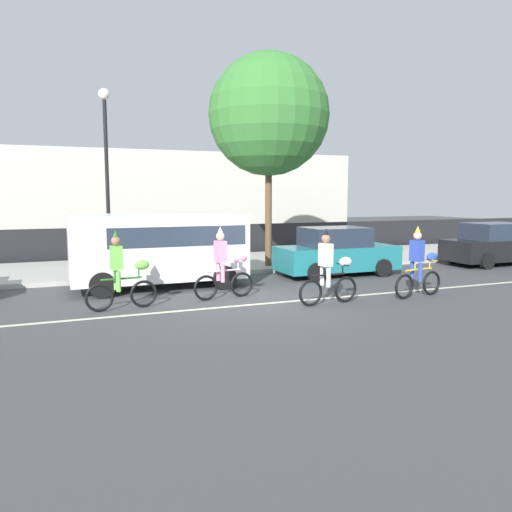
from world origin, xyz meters
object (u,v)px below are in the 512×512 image
parade_cyclist_pink (224,267)px  street_lamp_post (106,155)px  parade_cyclist_lime (122,275)px  parade_cyclist_cobalt (419,266)px  parked_van_white (161,245)px  parked_car_teal (336,253)px  parade_cyclist_zebra (329,271)px  parked_car_black (494,245)px

parade_cyclist_pink → street_lamp_post: (-2.52, 4.16, 3.15)m
parade_cyclist_lime → street_lamp_post: street_lamp_post is taller
parade_cyclist_cobalt → parked_van_white: 7.32m
parked_car_teal → parade_cyclist_cobalt: bearing=-87.4°
parade_cyclist_lime → parade_cyclist_zebra: same height
parade_cyclist_pink → parade_cyclist_zebra: size_ratio=1.00×
parade_cyclist_cobalt → parked_car_teal: parade_cyclist_cobalt is taller
street_lamp_post → parked_car_teal: bearing=-14.7°
parade_cyclist_lime → parade_cyclist_zebra: bearing=-15.1°
parade_cyclist_lime → parade_cyclist_pink: same height
parade_cyclist_pink → parked_car_black: size_ratio=0.47×
parade_cyclist_zebra → parked_van_white: size_ratio=0.38×
parade_cyclist_lime → parade_cyclist_cobalt: size_ratio=1.00×
parade_cyclist_zebra → parked_car_teal: (2.51, 3.88, -0.06)m
parked_car_black → parade_cyclist_zebra: bearing=-158.1°
parade_cyclist_zebra → parked_van_white: 5.19m
parked_van_white → parade_cyclist_zebra: bearing=-48.0°
parade_cyclist_cobalt → street_lamp_post: (-7.44, 5.89, 3.15)m
parade_cyclist_cobalt → parked_car_teal: (-0.18, 3.99, -0.06)m
parade_cyclist_lime → parade_cyclist_zebra: 5.06m
parade_cyclist_cobalt → parked_car_teal: bearing=92.6°
parade_cyclist_pink → street_lamp_post: size_ratio=0.33×
parade_cyclist_lime → parked_car_teal: (7.40, 2.57, -0.06)m
parked_car_black → parked_car_teal: (-7.12, 0.01, 0.00)m
parked_van_white → parked_car_teal: (5.97, 0.04, -0.50)m
parked_car_black → parade_cyclist_pink: bearing=-169.3°
parade_cyclist_pink → street_lamp_post: 5.79m
parked_car_teal → street_lamp_post: 8.16m
parked_car_black → street_lamp_post: (-14.38, 1.91, 3.21)m
parked_van_white → parked_car_black: size_ratio=1.22×
parade_cyclist_pink → parked_car_black: (11.85, 2.25, -0.06)m
parade_cyclist_zebra → parked_car_teal: bearing=57.1°
parade_cyclist_pink → parked_car_teal: (4.73, 2.26, -0.06)m
parked_car_black → parked_car_teal: size_ratio=1.00×
parade_cyclist_lime → parade_cyclist_cobalt: 7.72m
parade_cyclist_zebra → street_lamp_post: size_ratio=0.33×
parade_cyclist_lime → parade_cyclist_cobalt: bearing=-10.6°
parade_cyclist_zebra → parade_cyclist_cobalt: (2.69, -0.11, 0.00)m
parade_cyclist_zebra → parked_car_teal: parade_cyclist_zebra is taller
parade_cyclist_cobalt → street_lamp_post: 9.99m
parade_cyclist_pink → parade_cyclist_zebra: (2.22, -1.62, 0.00)m
parade_cyclist_lime → parade_cyclist_pink: 2.69m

